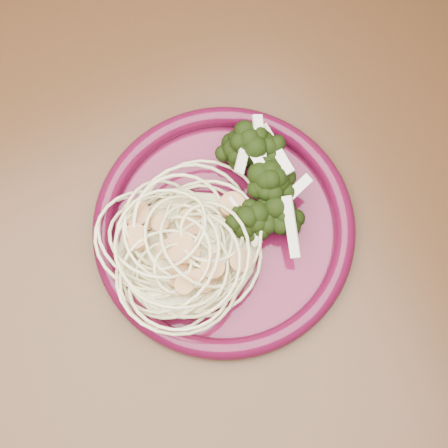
% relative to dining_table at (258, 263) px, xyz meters
% --- Properties ---
extents(dining_table, '(1.20, 0.80, 0.75)m').
position_rel_dining_table_xyz_m(dining_table, '(0.00, 0.00, 0.00)').
color(dining_table, '#472814').
rests_on(dining_table, ground).
extents(dinner_plate, '(0.32, 0.32, 0.02)m').
position_rel_dining_table_xyz_m(dinner_plate, '(-0.03, 0.03, 0.11)').
color(dinner_plate, '#4F0C25').
rests_on(dinner_plate, dining_table).
extents(spaghetti_pile, '(0.17, 0.16, 0.03)m').
position_rel_dining_table_xyz_m(spaghetti_pile, '(-0.08, 0.02, 0.12)').
color(spaghetti_pile, beige).
rests_on(spaghetti_pile, dinner_plate).
extents(scallop_cluster, '(0.15, 0.15, 0.04)m').
position_rel_dining_table_xyz_m(scallop_cluster, '(-0.08, 0.02, 0.16)').
color(scallop_cluster, tan).
rests_on(scallop_cluster, spaghetti_pile).
extents(broccoli_pile, '(0.12, 0.16, 0.05)m').
position_rel_dining_table_xyz_m(broccoli_pile, '(0.02, 0.04, 0.13)').
color(broccoli_pile, black).
rests_on(broccoli_pile, dinner_plate).
extents(onion_garnish, '(0.08, 0.10, 0.05)m').
position_rel_dining_table_xyz_m(onion_garnish, '(0.02, 0.04, 0.16)').
color(onion_garnish, '#EDE6C7').
rests_on(onion_garnish, broccoli_pile).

